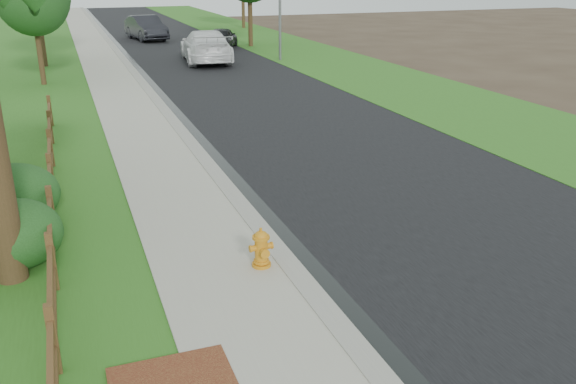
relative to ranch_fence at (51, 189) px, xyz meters
name	(u,v)px	position (x,y,z in m)	size (l,w,h in m)	color
ground	(316,339)	(3.60, -6.40, -0.62)	(120.00, 120.00, 0.00)	#3A2B1F
road	(179,47)	(8.20, 28.60, -0.61)	(8.00, 90.00, 0.02)	black
curb	(115,49)	(4.00, 28.60, -0.56)	(0.40, 90.00, 0.12)	gray
wet_gutter	(121,50)	(4.35, 28.60, -0.60)	(0.50, 90.00, 0.00)	black
sidewalk	(95,50)	(2.70, 28.60, -0.57)	(2.20, 90.00, 0.10)	#A39C8E
grass_strip	(64,52)	(0.80, 28.60, -0.59)	(1.60, 90.00, 0.06)	#2E621C
verge_far	(275,43)	(15.10, 28.60, -0.60)	(6.00, 90.00, 0.04)	#2E621C
ranch_fence	(51,189)	(0.00, 0.00, 0.00)	(0.12, 16.92, 1.10)	#442716
fire_hydrant	(261,249)	(3.50, -4.08, -0.18)	(0.48, 0.39, 0.74)	#C68A17
white_suv	(206,46)	(8.40, 21.29, 0.30)	(2.51, 6.18, 1.79)	white
dark_car_mid	(222,38)	(10.80, 26.94, 0.10)	(1.64, 4.09, 1.39)	black
dark_car_far	(146,28)	(6.80, 33.83, 0.27)	(1.84, 5.27, 1.74)	black
shrub_a	(15,234)	(-0.61, -2.32, 0.01)	(1.67, 1.67, 1.25)	#1C4217
shrub_b	(14,195)	(-0.72, -0.22, 0.04)	(1.87, 1.87, 1.31)	#1C4217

